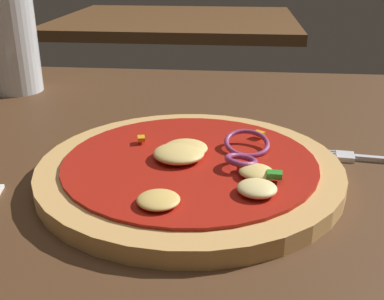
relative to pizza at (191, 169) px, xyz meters
name	(u,v)px	position (x,y,z in m)	size (l,w,h in m)	color
dining_table	(253,184)	(0.06, 0.02, -0.03)	(1.18, 0.82, 0.03)	#4C301C
pizza	(191,169)	(0.00, 0.00, 0.00)	(0.28, 0.28, 0.03)	tan
fork	(374,159)	(0.18, 0.06, -0.01)	(0.16, 0.03, 0.01)	silver
beer_glass	(13,49)	(-0.29, 0.27, 0.05)	(0.07, 0.07, 0.15)	silver
background_table	(178,22)	(-0.16, 1.16, -0.03)	(0.75, 0.63, 0.03)	brown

